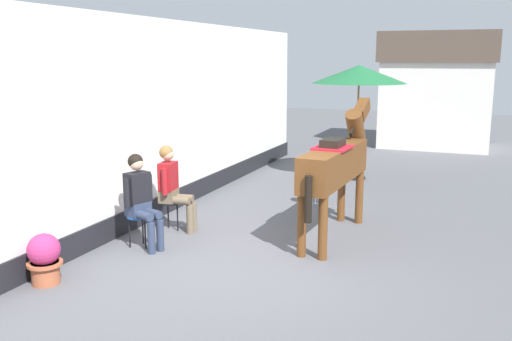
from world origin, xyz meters
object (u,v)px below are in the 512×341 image
object	(u,v)px
seated_visitor_far	(172,184)
flower_planter_near	(44,258)
spare_stool_white	(321,182)
saddled_horse_center	(337,163)
seated_visitor_near	(140,196)
cafe_parasol	(359,75)

from	to	relation	value
seated_visitor_far	flower_planter_near	distance (m)	2.55
spare_stool_white	saddled_horse_center	bearing A→B (deg)	-68.33
seated_visitor_near	spare_stool_white	bearing A→B (deg)	64.15
saddled_horse_center	flower_planter_near	size ratio (longest dim) A/B	4.69
seated_visitor_near	saddled_horse_center	xyz separation A→B (m)	(2.49, 1.60, 0.38)
cafe_parasol	spare_stool_white	bearing A→B (deg)	-94.34
seated_visitor_near	seated_visitor_far	bearing A→B (deg)	89.37
seated_visitor_near	cafe_parasol	xyz separation A→B (m)	(1.90, 5.91, 1.59)
seated_visitor_near	cafe_parasol	world-z (taller)	cafe_parasol
seated_visitor_near	spare_stool_white	size ratio (longest dim) A/B	3.02
cafe_parasol	spare_stool_white	distance (m)	3.08
flower_planter_near	spare_stool_white	world-z (taller)	flower_planter_near
seated_visitor_near	seated_visitor_far	size ratio (longest dim) A/B	1.00
seated_visitor_near	seated_visitor_far	xyz separation A→B (m)	(0.01, 0.89, 0.00)
seated_visitor_far	cafe_parasol	xyz separation A→B (m)	(1.89, 5.03, 1.59)
flower_planter_near	saddled_horse_center	bearing A→B (deg)	48.29
saddled_horse_center	cafe_parasol	world-z (taller)	cafe_parasol
seated_visitor_far	flower_planter_near	world-z (taller)	seated_visitor_far
seated_visitor_far	spare_stool_white	xyz separation A→B (m)	(1.71, 2.66, -0.38)
spare_stool_white	flower_planter_near	bearing A→B (deg)	-111.97
seated_visitor_near	cafe_parasol	size ratio (longest dim) A/B	0.54
saddled_horse_center	flower_planter_near	xyz separation A→B (m)	(-2.85, -3.20, -0.82)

